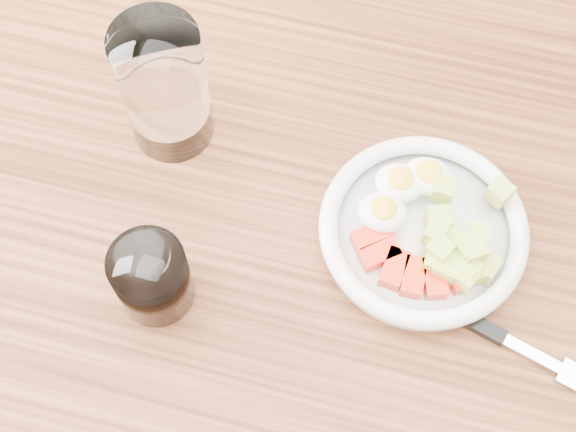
% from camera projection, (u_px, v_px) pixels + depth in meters
% --- Properties ---
extents(ground, '(4.00, 4.00, 0.00)m').
position_uv_depth(ground, '(292.00, 405.00, 1.46)').
color(ground, brown).
rests_on(ground, ground).
extents(dining_table, '(1.50, 0.90, 0.77)m').
position_uv_depth(dining_table, '(295.00, 278.00, 0.85)').
color(dining_table, brown).
rests_on(dining_table, ground).
extents(bowl, '(0.20, 0.20, 0.05)m').
position_uv_depth(bowl, '(424.00, 230.00, 0.74)').
color(bowl, white).
rests_on(bowl, dining_table).
extents(fork, '(0.20, 0.07, 0.01)m').
position_uv_depth(fork, '(482.00, 327.00, 0.72)').
color(fork, black).
rests_on(fork, dining_table).
extents(water_glass, '(0.08, 0.08, 0.15)m').
position_uv_depth(water_glass, '(164.00, 88.00, 0.74)').
color(water_glass, white).
rests_on(water_glass, dining_table).
extents(coffee_glass, '(0.07, 0.07, 0.08)m').
position_uv_depth(coffee_glass, '(152.00, 278.00, 0.70)').
color(coffee_glass, white).
rests_on(coffee_glass, dining_table).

